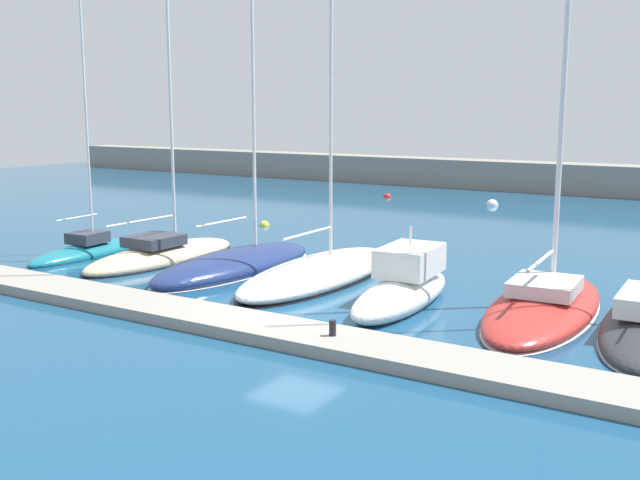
{
  "coord_description": "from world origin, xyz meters",
  "views": [
    {
      "loc": [
        12.77,
        -19.05,
        6.61
      ],
      "look_at": [
        -1.8,
        4.39,
        1.69
      ],
      "focal_mm": 41.98,
      "sensor_mm": 36.0,
      "label": 1
    }
  ],
  "objects_px": {
    "motorboat_white_fifth": "(404,286)",
    "dock_bollard": "(333,328)",
    "sailboat_navy_third": "(235,264)",
    "mooring_buoy_red": "(387,197)",
    "mooring_buoy_yellow": "(264,226)",
    "sailboat_teal_nearest": "(90,250)",
    "mooring_buoy_white": "(492,205)",
    "sailboat_ivory_fourth": "(320,271)",
    "sailboat_sand_second": "(162,255)",
    "sailboat_red_sixth": "(544,304)"
  },
  "relations": [
    {
      "from": "sailboat_ivory_fourth",
      "to": "mooring_buoy_yellow",
      "type": "xyz_separation_m",
      "value": [
        -9.75,
        9.76,
        -0.32
      ]
    },
    {
      "from": "motorboat_white_fifth",
      "to": "sailboat_navy_third",
      "type": "bearing_deg",
      "value": 77.57
    },
    {
      "from": "sailboat_red_sixth",
      "to": "mooring_buoy_red",
      "type": "distance_m",
      "value": 31.9
    },
    {
      "from": "sailboat_navy_third",
      "to": "mooring_buoy_yellow",
      "type": "bearing_deg",
      "value": 31.79
    },
    {
      "from": "mooring_buoy_red",
      "to": "mooring_buoy_yellow",
      "type": "height_order",
      "value": "mooring_buoy_red"
    },
    {
      "from": "sailboat_teal_nearest",
      "to": "dock_bollard",
      "type": "height_order",
      "value": "sailboat_teal_nearest"
    },
    {
      "from": "dock_bollard",
      "to": "mooring_buoy_yellow",
      "type": "bearing_deg",
      "value": 130.97
    },
    {
      "from": "sailboat_navy_third",
      "to": "motorboat_white_fifth",
      "type": "bearing_deg",
      "value": -96.8
    },
    {
      "from": "dock_bollard",
      "to": "sailboat_red_sixth",
      "type": "bearing_deg",
      "value": 58.59
    },
    {
      "from": "sailboat_navy_third",
      "to": "sailboat_red_sixth",
      "type": "xyz_separation_m",
      "value": [
        12.56,
        0.14,
        0.07
      ]
    },
    {
      "from": "motorboat_white_fifth",
      "to": "sailboat_red_sixth",
      "type": "distance_m",
      "value": 4.59
    },
    {
      "from": "sailboat_ivory_fourth",
      "to": "mooring_buoy_white",
      "type": "distance_m",
      "value": 25.25
    },
    {
      "from": "motorboat_white_fifth",
      "to": "mooring_buoy_red",
      "type": "relative_size",
      "value": 11.8
    },
    {
      "from": "sailboat_red_sixth",
      "to": "dock_bollard",
      "type": "xyz_separation_m",
      "value": [
        -4.04,
        -6.61,
        0.24
      ]
    },
    {
      "from": "motorboat_white_fifth",
      "to": "mooring_buoy_yellow",
      "type": "distance_m",
      "value": 18.16
    },
    {
      "from": "sailboat_navy_third",
      "to": "mooring_buoy_white",
      "type": "height_order",
      "value": "sailboat_navy_third"
    },
    {
      "from": "mooring_buoy_red",
      "to": "dock_bollard",
      "type": "relative_size",
      "value": 1.35
    },
    {
      "from": "sailboat_sand_second",
      "to": "dock_bollard",
      "type": "xyz_separation_m",
      "value": [
        12.5,
        -6.38,
        0.32
      ]
    },
    {
      "from": "mooring_buoy_red",
      "to": "mooring_buoy_yellow",
      "type": "relative_size",
      "value": 1.05
    },
    {
      "from": "sailboat_teal_nearest",
      "to": "mooring_buoy_white",
      "type": "height_order",
      "value": "sailboat_teal_nearest"
    },
    {
      "from": "sailboat_sand_second",
      "to": "mooring_buoy_red",
      "type": "relative_size",
      "value": 24.27
    },
    {
      "from": "mooring_buoy_white",
      "to": "mooring_buoy_yellow",
      "type": "xyz_separation_m",
      "value": [
        -7.97,
        -15.42,
        0.0
      ]
    },
    {
      "from": "mooring_buoy_yellow",
      "to": "sailboat_navy_third",
      "type": "bearing_deg",
      "value": -59.76
    },
    {
      "from": "motorboat_white_fifth",
      "to": "mooring_buoy_red",
      "type": "height_order",
      "value": "motorboat_white_fifth"
    },
    {
      "from": "mooring_buoy_yellow",
      "to": "mooring_buoy_white",
      "type": "bearing_deg",
      "value": 62.66
    },
    {
      "from": "sailboat_teal_nearest",
      "to": "dock_bollard",
      "type": "relative_size",
      "value": 30.29
    },
    {
      "from": "sailboat_ivory_fourth",
      "to": "motorboat_white_fifth",
      "type": "xyz_separation_m",
      "value": [
        4.38,
        -1.64,
        0.3
      ]
    },
    {
      "from": "sailboat_ivory_fourth",
      "to": "mooring_buoy_yellow",
      "type": "distance_m",
      "value": 13.8
    },
    {
      "from": "sailboat_teal_nearest",
      "to": "mooring_buoy_red",
      "type": "xyz_separation_m",
      "value": [
        1.55,
        26.84,
        -0.21
      ]
    },
    {
      "from": "dock_bollard",
      "to": "mooring_buoy_red",
      "type": "bearing_deg",
      "value": 114.33
    },
    {
      "from": "sailboat_red_sixth",
      "to": "mooring_buoy_white",
      "type": "relative_size",
      "value": 19.9
    },
    {
      "from": "sailboat_sand_second",
      "to": "sailboat_ivory_fourth",
      "type": "xyz_separation_m",
      "value": [
        7.78,
        0.53,
        0.07
      ]
    },
    {
      "from": "sailboat_ivory_fourth",
      "to": "mooring_buoy_white",
      "type": "height_order",
      "value": "sailboat_ivory_fourth"
    },
    {
      "from": "sailboat_teal_nearest",
      "to": "mooring_buoy_yellow",
      "type": "distance_m",
      "value": 11.19
    },
    {
      "from": "sailboat_navy_third",
      "to": "mooring_buoy_red",
      "type": "relative_size",
      "value": 28.21
    },
    {
      "from": "sailboat_ivory_fourth",
      "to": "sailboat_red_sixth",
      "type": "relative_size",
      "value": 1.33
    },
    {
      "from": "sailboat_sand_second",
      "to": "sailboat_red_sixth",
      "type": "distance_m",
      "value": 16.53
    },
    {
      "from": "motorboat_white_fifth",
      "to": "mooring_buoy_white",
      "type": "xyz_separation_m",
      "value": [
        -6.15,
        26.82,
        -0.62
      ]
    },
    {
      "from": "motorboat_white_fifth",
      "to": "mooring_buoy_red",
      "type": "xyz_separation_m",
      "value": [
        -14.33,
        27.19,
        -0.62
      ]
    },
    {
      "from": "mooring_buoy_red",
      "to": "mooring_buoy_white",
      "type": "bearing_deg",
      "value": -2.54
    },
    {
      "from": "sailboat_sand_second",
      "to": "sailboat_navy_third",
      "type": "relative_size",
      "value": 0.86
    },
    {
      "from": "mooring_buoy_red",
      "to": "mooring_buoy_yellow",
      "type": "distance_m",
      "value": 15.79
    },
    {
      "from": "mooring_buoy_white",
      "to": "sailboat_ivory_fourth",
      "type": "bearing_deg",
      "value": -85.96
    },
    {
      "from": "sailboat_teal_nearest",
      "to": "mooring_buoy_white",
      "type": "bearing_deg",
      "value": -23.79
    },
    {
      "from": "sailboat_navy_third",
      "to": "dock_bollard",
      "type": "bearing_deg",
      "value": -125.62
    },
    {
      "from": "sailboat_navy_third",
      "to": "dock_bollard",
      "type": "xyz_separation_m",
      "value": [
        8.53,
        -6.47,
        0.3
      ]
    },
    {
      "from": "sailboat_ivory_fourth",
      "to": "dock_bollard",
      "type": "height_order",
      "value": "sailboat_ivory_fourth"
    },
    {
      "from": "motorboat_white_fifth",
      "to": "sailboat_red_sixth",
      "type": "bearing_deg",
      "value": -77.02
    },
    {
      "from": "sailboat_navy_third",
      "to": "sailboat_red_sixth",
      "type": "bearing_deg",
      "value": -87.8
    },
    {
      "from": "motorboat_white_fifth",
      "to": "dock_bollard",
      "type": "bearing_deg",
      "value": 179.67
    }
  ]
}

